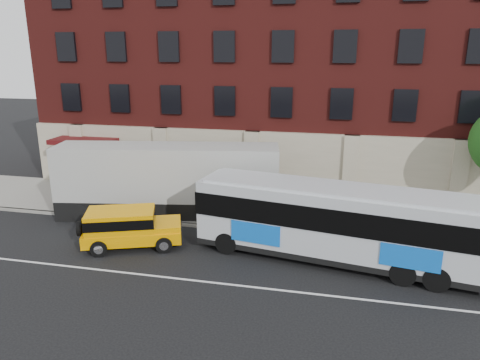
% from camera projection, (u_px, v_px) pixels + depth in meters
% --- Properties ---
extents(ground, '(120.00, 120.00, 0.00)m').
position_uv_depth(ground, '(194.00, 287.00, 17.62)').
color(ground, black).
rests_on(ground, ground).
extents(sidewalk, '(60.00, 6.00, 0.15)m').
position_uv_depth(sidewalk, '(243.00, 209.00, 26.03)').
color(sidewalk, gray).
rests_on(sidewalk, ground).
extents(kerb, '(60.00, 0.25, 0.15)m').
position_uv_depth(kerb, '(230.00, 228.00, 23.22)').
color(kerb, gray).
rests_on(kerb, ground).
extents(lane_line, '(60.00, 0.12, 0.01)m').
position_uv_depth(lane_line, '(198.00, 281.00, 18.09)').
color(lane_line, silver).
rests_on(lane_line, ground).
extents(building, '(30.00, 12.10, 15.00)m').
position_uv_depth(building, '(267.00, 70.00, 31.35)').
color(building, '#591815').
rests_on(building, sidewalk).
extents(sign_pole, '(0.30, 0.20, 2.50)m').
position_uv_depth(sign_pole, '(82.00, 191.00, 24.75)').
color(sign_pole, slate).
rests_on(sign_pole, ground).
extents(city_bus, '(12.66, 4.68, 3.40)m').
position_uv_depth(city_bus, '(337.00, 221.00, 19.34)').
color(city_bus, silver).
rests_on(city_bus, ground).
extents(yellow_suv, '(4.88, 3.32, 1.82)m').
position_uv_depth(yellow_suv, '(128.00, 226.00, 20.99)').
color(yellow_suv, '#FFA500').
rests_on(yellow_suv, ground).
extents(shipping_container, '(12.30, 4.51, 4.02)m').
position_uv_depth(shipping_container, '(168.00, 182.00, 24.64)').
color(shipping_container, black).
rests_on(shipping_container, ground).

